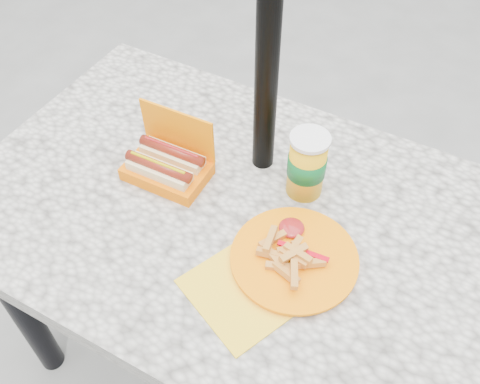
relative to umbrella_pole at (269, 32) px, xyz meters
The scene contains 6 objects.
ground 1.11m from the umbrella_pole, 90.00° to the right, with size 60.00×60.00×0.00m, color slate.
picnic_table 0.49m from the umbrella_pole, 90.00° to the right, with size 1.20×0.80×0.75m.
umbrella_pole is the anchor object (origin of this frame).
hotdog_box 0.39m from the umbrella_pole, 139.99° to the right, with size 0.19×0.13×0.15m.
fries_plate 0.45m from the umbrella_pole, 52.44° to the right, with size 0.32×0.37×0.05m.
soda_cup 0.30m from the umbrella_pole, 16.33° to the right, with size 0.09×0.09×0.16m.
Camera 1 is at (0.38, -0.65, 1.66)m, focal length 40.00 mm.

